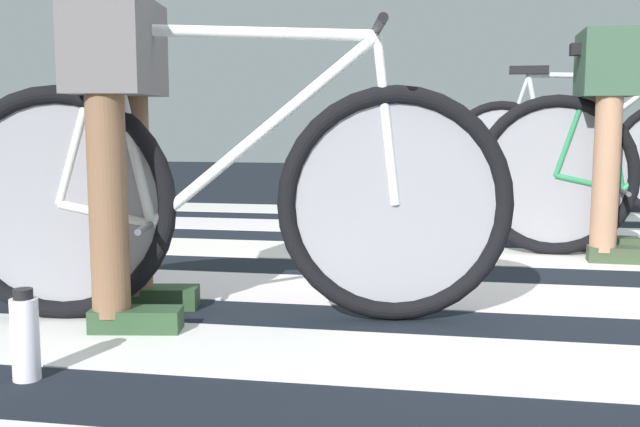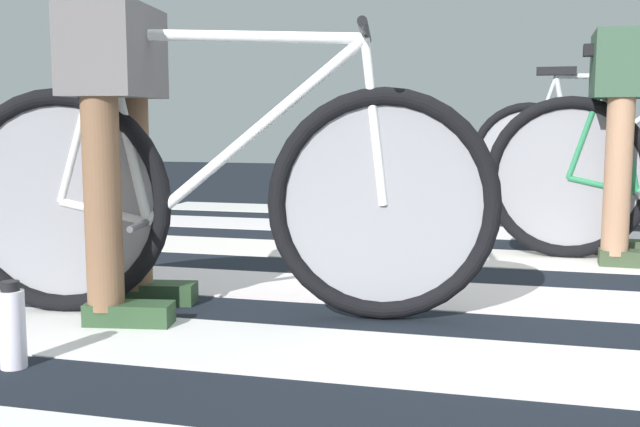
# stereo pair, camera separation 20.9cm
# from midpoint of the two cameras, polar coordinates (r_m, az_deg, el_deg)

# --- Properties ---
(ground) EXTENTS (18.00, 14.00, 0.02)m
(ground) POSITION_cam_midpoint_polar(r_m,az_deg,el_deg) (2.82, 15.63, -5.95)
(ground) COLOR black
(crosswalk_markings) EXTENTS (5.48, 5.00, 0.00)m
(crosswalk_markings) POSITION_cam_midpoint_polar(r_m,az_deg,el_deg) (2.74, 16.21, -6.08)
(crosswalk_markings) COLOR silver
(crosswalk_markings) RESTS_ON ground
(bicycle_1_of_3) EXTENTS (1.72, 0.54, 0.93)m
(bicycle_1_of_3) POSITION_cam_midpoint_polar(r_m,az_deg,el_deg) (2.35, -9.54, 1.39)
(bicycle_1_of_3) COLOR black
(bicycle_1_of_3) RESTS_ON ground
(cyclist_1_of_3) EXTENTS (0.37, 0.44, 0.97)m
(cyclist_1_of_3) POSITION_cam_midpoint_polar(r_m,az_deg,el_deg) (2.42, -16.99, 7.02)
(cyclist_1_of_3) COLOR brown
(cyclist_1_of_3) RESTS_ON ground
(cyclist_2_of_3) EXTENTS (0.32, 0.42, 0.98)m
(cyclist_2_of_3) POSITION_cam_midpoint_polar(r_m,az_deg,el_deg) (3.54, 18.86, 7.17)
(cyclist_2_of_3) COLOR #A87A5B
(cyclist_2_of_3) RESTS_ON ground
(bicycle_3_of_3) EXTENTS (1.74, 0.52, 0.93)m
(bicycle_3_of_3) POSITION_cam_midpoint_polar(r_m,az_deg,el_deg) (5.08, 17.88, 4.32)
(bicycle_3_of_3) COLOR black
(bicycle_3_of_3) RESTS_ON ground
(water_bottle) EXTENTS (0.07, 0.07, 0.22)m
(water_bottle) POSITION_cam_midpoint_polar(r_m,az_deg,el_deg) (2.01, -23.77, -8.29)
(water_bottle) COLOR white
(water_bottle) RESTS_ON ground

